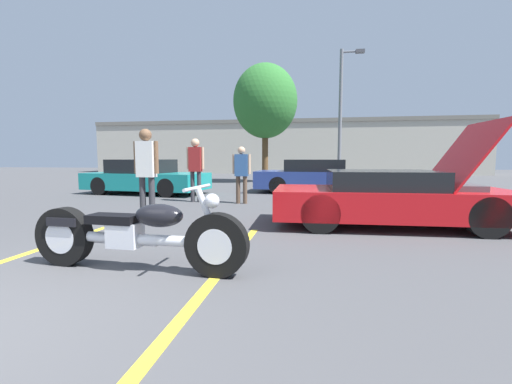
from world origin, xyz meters
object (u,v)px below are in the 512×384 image
(spectator_by_show_car, at_px, (146,166))
(spectator_midground, at_px, (195,164))
(parked_car_right_row, at_px, (319,177))
(motorcycle, at_px, (136,235))
(spectator_near_motorcycle, at_px, (241,170))
(light_pole, at_px, (342,110))
(tree_background, at_px, (265,102))
(show_car_hood_open, at_px, (392,198))
(parked_car_left_row, at_px, (146,178))

(spectator_by_show_car, distance_m, spectator_midground, 3.12)
(spectator_midground, bearing_deg, parked_car_right_row, 42.32)
(parked_car_right_row, relative_size, spectator_by_show_car, 2.56)
(motorcycle, height_order, spectator_near_motorcycle, spectator_near_motorcycle)
(light_pole, height_order, motorcycle, light_pole)
(spectator_near_motorcycle, bearing_deg, spectator_by_show_car, -113.52)
(light_pole, distance_m, tree_background, 3.98)
(light_pole, height_order, spectator_near_motorcycle, light_pole)
(spectator_near_motorcycle, relative_size, spectator_midground, 0.87)
(parked_car_right_row, bearing_deg, spectator_midground, -134.88)
(show_car_hood_open, distance_m, spectator_near_motorcycle, 4.40)
(spectator_near_motorcycle, bearing_deg, tree_background, 93.68)
(parked_car_right_row, distance_m, spectator_near_motorcycle, 4.05)
(light_pole, relative_size, spectator_by_show_car, 3.64)
(spectator_by_show_car, bearing_deg, tree_background, 86.26)
(motorcycle, distance_m, spectator_midground, 6.18)
(motorcycle, xyz_separation_m, parked_car_right_row, (2.17, 9.24, 0.17))
(spectator_by_show_car, bearing_deg, light_pole, 68.66)
(spectator_midground, bearing_deg, motorcycle, -76.66)
(tree_background, height_order, spectator_near_motorcycle, tree_background)
(parked_car_right_row, xyz_separation_m, parked_car_left_row, (-6.16, -1.33, -0.01))
(tree_background, relative_size, parked_car_right_row, 1.29)
(motorcycle, bearing_deg, parked_car_right_row, 79.62)
(light_pole, distance_m, spectator_midground, 10.42)
(parked_car_right_row, height_order, spectator_by_show_car, spectator_by_show_car)
(parked_car_left_row, xyz_separation_m, spectator_near_motorcycle, (3.97, -2.05, 0.36))
(parked_car_left_row, bearing_deg, spectator_midground, -29.89)
(parked_car_right_row, bearing_deg, tree_background, 120.76)
(parked_car_right_row, bearing_deg, spectator_near_motorcycle, -120.16)
(parked_car_right_row, bearing_deg, motorcycle, -100.40)
(parked_car_right_row, bearing_deg, show_car_hood_open, -75.64)
(motorcycle, bearing_deg, spectator_near_motorcycle, 93.08)
(show_car_hood_open, bearing_deg, spectator_by_show_car, -178.29)
(light_pole, bearing_deg, spectator_near_motorcycle, -110.59)
(parked_car_left_row, distance_m, spectator_midground, 3.26)
(light_pole, relative_size, show_car_hood_open, 1.57)
(parked_car_right_row, xyz_separation_m, spectator_near_motorcycle, (-2.19, -3.39, 0.36))
(light_pole, xyz_separation_m, spectator_near_motorcycle, (-3.38, -9.00, -2.82))
(show_car_hood_open, height_order, parked_car_left_row, show_car_hood_open)
(tree_background, height_order, parked_car_left_row, tree_background)
(motorcycle, distance_m, spectator_by_show_car, 3.23)
(tree_background, distance_m, motorcycle, 14.91)
(tree_background, bearing_deg, spectator_near_motorcycle, -86.32)
(spectator_by_show_car, relative_size, spectator_midground, 1.01)
(parked_car_left_row, xyz_separation_m, spectator_by_show_car, (2.66, -5.05, 0.54))
(tree_background, xyz_separation_m, parked_car_right_row, (2.75, -5.17, -3.62))
(tree_background, relative_size, spectator_by_show_car, 3.30)
(parked_car_right_row, relative_size, parked_car_left_row, 1.07)
(parked_car_right_row, xyz_separation_m, spectator_midground, (-3.59, -3.26, 0.52))
(light_pole, relative_size, spectator_midground, 3.68)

